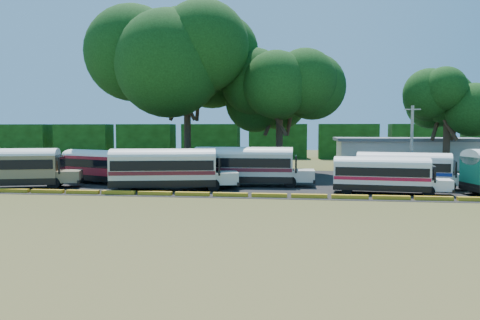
# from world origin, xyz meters

# --- Properties ---
(ground) EXTENTS (160.00, 160.00, 0.00)m
(ground) POSITION_xyz_m (0.00, 0.00, 0.00)
(ground) COLOR #384617
(ground) RESTS_ON ground
(asphalt_strip) EXTENTS (64.00, 24.00, 0.02)m
(asphalt_strip) POSITION_xyz_m (1.00, 12.00, 0.01)
(asphalt_strip) COLOR black
(asphalt_strip) RESTS_ON ground
(curb) EXTENTS (53.70, 0.45, 0.30)m
(curb) POSITION_xyz_m (-0.00, 1.00, 0.15)
(curb) COLOR gold
(curb) RESTS_ON ground
(terminal_building) EXTENTS (19.00, 9.00, 4.00)m
(terminal_building) POSITION_xyz_m (18.00, 30.00, 2.03)
(terminal_building) COLOR silver
(terminal_building) RESTS_ON ground
(treeline_backdrop) EXTENTS (130.00, 4.00, 6.00)m
(treeline_backdrop) POSITION_xyz_m (0.00, 48.00, 3.00)
(treeline_backdrop) COLOR black
(treeline_backdrop) RESTS_ON ground
(bus_beige) EXTENTS (10.98, 5.75, 3.52)m
(bus_beige) POSITION_xyz_m (-21.33, 3.21, 2.02)
(bus_beige) COLOR black
(bus_beige) RESTS_ON ground
(bus_red) EXTENTS (9.87, 6.05, 3.20)m
(bus_red) POSITION_xyz_m (-14.89, 7.84, 1.83)
(bus_red) COLOR black
(bus_red) RESTS_ON ground
(bus_cream_west) EXTENTS (11.10, 4.87, 3.54)m
(bus_cream_west) POSITION_xyz_m (-7.44, 3.98, 2.00)
(bus_cream_west) COLOR black
(bus_cream_west) RESTS_ON ground
(bus_cream_east) EXTENTS (10.90, 2.89, 3.57)m
(bus_cream_east) POSITION_xyz_m (-1.03, 7.76, 2.02)
(bus_cream_east) COLOR black
(bus_cream_east) RESTS_ON ground
(bus_white_red) EXTENTS (9.25, 3.30, 2.97)m
(bus_white_red) POSITION_xyz_m (10.44, 4.08, 1.68)
(bus_white_red) COLOR black
(bus_white_red) RESTS_ON ground
(bus_white_blue) EXTENTS (9.86, 4.28, 3.15)m
(bus_white_blue) POSITION_xyz_m (12.97, 7.91, 1.78)
(bus_white_blue) COLOR black
(bus_white_blue) RESTS_ON ground
(tree_west) EXTENTS (15.11, 15.11, 19.18)m
(tree_west) POSITION_xyz_m (-9.20, 18.82, 13.61)
(tree_west) COLOR #392B1C
(tree_west) RESTS_ON ground
(tree_center) EXTENTS (10.23, 10.23, 13.71)m
(tree_center) POSITION_xyz_m (1.40, 20.12, 9.91)
(tree_center) COLOR #392B1C
(tree_center) RESTS_ON ground
(tree_east) EXTENTS (8.16, 8.16, 11.73)m
(tree_east) POSITION_xyz_m (20.88, 23.18, 8.67)
(tree_east) COLOR #392B1C
(tree_east) RESTS_ON ground
(utility_pole) EXTENTS (1.60, 0.30, 7.54)m
(utility_pole) POSITION_xyz_m (15.01, 14.76, 3.88)
(utility_pole) COLOR gray
(utility_pole) RESTS_ON ground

